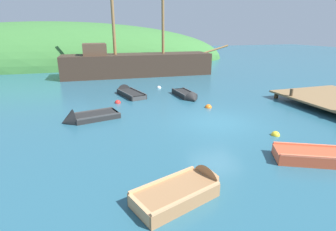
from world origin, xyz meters
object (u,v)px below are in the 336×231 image
at_px(buoy_yellow, 275,135).
at_px(buoy_white, 159,88).
at_px(rowboat_near_dock, 85,119).
at_px(rowboat_outer_right, 188,191).
at_px(rowboat_far, 328,159).
at_px(rowboat_portside, 128,93).
at_px(rowboat_outer_left, 187,96).
at_px(buoy_red, 118,103).
at_px(sailing_ship, 137,67).
at_px(buoy_orange, 208,108).

relative_size(buoy_yellow, buoy_white, 1.09).
height_order(rowboat_near_dock, rowboat_outer_right, rowboat_outer_right).
distance_m(rowboat_far, rowboat_portside, 13.61).
distance_m(rowboat_outer_right, buoy_white, 14.71).
height_order(rowboat_outer_right, buoy_white, rowboat_outer_right).
xyz_separation_m(rowboat_far, buoy_yellow, (-0.05, 2.69, -0.14)).
height_order(rowboat_outer_left, buoy_white, rowboat_outer_left).
bearing_deg(rowboat_outer_right, buoy_yellow, 9.68).
xyz_separation_m(rowboat_outer_left, buoy_yellow, (1.19, -7.77, -0.10)).
bearing_deg(buoy_red, buoy_yellow, -52.28).
xyz_separation_m(rowboat_outer_right, rowboat_portside, (0.54, 12.90, -0.05)).
distance_m(buoy_yellow, buoy_red, 9.86).
bearing_deg(rowboat_outer_right, buoy_red, 74.37).
distance_m(rowboat_outer_left, buoy_red, 4.85).
bearing_deg(buoy_red, sailing_ship, 71.53).
height_order(rowboat_portside, buoy_red, rowboat_portside).
height_order(rowboat_far, buoy_yellow, rowboat_far).
distance_m(sailing_ship, buoy_red, 10.92).
xyz_separation_m(sailing_ship, rowboat_near_dock, (-5.57, -13.25, -0.79)).
relative_size(rowboat_near_dock, buoy_white, 8.79).
relative_size(sailing_ship, rowboat_far, 5.20).
relative_size(rowboat_near_dock, rowboat_portside, 0.86).
bearing_deg(sailing_ship, buoy_red, -105.88).
height_order(rowboat_near_dock, rowboat_portside, rowboat_near_dock).
relative_size(buoy_red, buoy_orange, 0.96).
xyz_separation_m(rowboat_far, buoy_red, (-6.08, 10.49, -0.14)).
height_order(rowboat_outer_left, rowboat_portside, rowboat_portside).
height_order(sailing_ship, rowboat_portside, sailing_ship).
height_order(rowboat_outer_right, buoy_red, rowboat_outer_right).
distance_m(buoy_yellow, buoy_orange, 5.06).
xyz_separation_m(rowboat_outer_left, buoy_red, (-4.85, 0.04, -0.10)).
relative_size(rowboat_outer_right, rowboat_far, 0.93).
bearing_deg(sailing_ship, rowboat_outer_left, -79.70).
xyz_separation_m(rowboat_outer_right, buoy_orange, (4.63, 7.92, -0.14)).
bearing_deg(rowboat_outer_right, rowboat_far, -15.77).
height_order(rowboat_outer_right, rowboat_far, rowboat_outer_right).
distance_m(rowboat_near_dock, rowboat_far, 11.16).
bearing_deg(rowboat_near_dock, rowboat_outer_left, -169.99).
distance_m(rowboat_outer_right, rowboat_outer_left, 11.55).
height_order(rowboat_outer_left, buoy_yellow, rowboat_outer_left).
relative_size(rowboat_outer_left, buoy_yellow, 7.95).
distance_m(sailing_ship, rowboat_outer_left, 10.48).
xyz_separation_m(sailing_ship, buoy_red, (-3.45, -10.32, -0.87)).
distance_m(rowboat_outer_left, buoy_yellow, 7.86).
distance_m(rowboat_near_dock, buoy_white, 8.84).
distance_m(rowboat_outer_right, buoy_yellow, 6.25).
xyz_separation_m(sailing_ship, buoy_orange, (1.70, -13.14, -0.87)).
height_order(rowboat_outer_right, rowboat_outer_left, rowboat_outer_right).
relative_size(buoy_red, buoy_white, 1.13).
relative_size(sailing_ship, buoy_red, 44.25).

